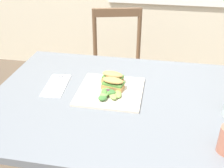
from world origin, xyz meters
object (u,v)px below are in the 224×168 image
object	(u,v)px
dining_table	(116,123)
fork_on_napkin	(57,83)
plate_lunch	(110,91)
sandwich_half_back	(113,77)
sandwich_half_front	(113,83)
chair_wooden_far	(118,69)

from	to	relation	value
dining_table	fork_on_napkin	world-z (taller)	fork_on_napkin
dining_table	plate_lunch	size ratio (longest dim) A/B	3.88
sandwich_half_back	dining_table	bearing A→B (deg)	-71.60
dining_table	sandwich_half_back	bearing A→B (deg)	108.40
dining_table	sandwich_half_back	distance (m)	0.21
dining_table	sandwich_half_front	size ratio (longest dim) A/B	10.47
chair_wooden_far	sandwich_half_back	bearing A→B (deg)	-82.73
dining_table	plate_lunch	xyz separation A→B (m)	(-0.03, 0.04, 0.14)
chair_wooden_far	sandwich_half_back	distance (m)	0.82
plate_lunch	sandwich_half_front	xyz separation A→B (m)	(0.01, 0.02, 0.03)
dining_table	fork_on_napkin	xyz separation A→B (m)	(-0.29, 0.07, 0.14)
sandwich_half_back	fork_on_napkin	size ratio (longest dim) A/B	0.57
chair_wooden_far	sandwich_half_back	world-z (taller)	chair_wooden_far
dining_table	chair_wooden_far	bearing A→B (deg)	98.78
plate_lunch	sandwich_half_back	world-z (taller)	sandwich_half_back
chair_wooden_far	fork_on_napkin	distance (m)	0.86
chair_wooden_far	fork_on_napkin	bearing A→B (deg)	-101.52
sandwich_half_front	sandwich_half_back	size ratio (longest dim) A/B	1.00
chair_wooden_far	fork_on_napkin	xyz separation A→B (m)	(-0.16, -0.79, 0.30)
dining_table	sandwich_half_front	world-z (taller)	sandwich_half_front
sandwich_half_front	fork_on_napkin	bearing A→B (deg)	177.20
fork_on_napkin	sandwich_half_front	bearing A→B (deg)	-2.80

